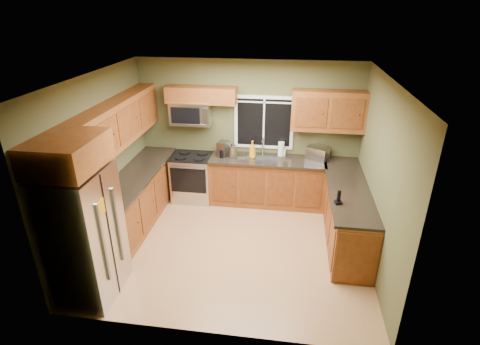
% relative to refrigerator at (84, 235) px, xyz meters
% --- Properties ---
extents(floor, '(4.20, 4.20, 0.00)m').
position_rel_refrigerator_xyz_m(floor, '(1.74, 1.30, -0.90)').
color(floor, '#AD794C').
rests_on(floor, ground).
extents(ceiling, '(4.20, 4.20, 0.00)m').
position_rel_refrigerator_xyz_m(ceiling, '(1.74, 1.30, 1.80)').
color(ceiling, white).
rests_on(ceiling, back_wall).
extents(back_wall, '(4.20, 0.00, 4.20)m').
position_rel_refrigerator_xyz_m(back_wall, '(1.74, 3.10, 0.45)').
color(back_wall, brown).
rests_on(back_wall, ground).
extents(front_wall, '(4.20, 0.00, 4.20)m').
position_rel_refrigerator_xyz_m(front_wall, '(1.74, -0.50, 0.45)').
color(front_wall, brown).
rests_on(front_wall, ground).
extents(left_wall, '(0.00, 3.60, 3.60)m').
position_rel_refrigerator_xyz_m(left_wall, '(-0.36, 1.30, 0.45)').
color(left_wall, brown).
rests_on(left_wall, ground).
extents(right_wall, '(0.00, 3.60, 3.60)m').
position_rel_refrigerator_xyz_m(right_wall, '(3.84, 1.30, 0.45)').
color(right_wall, brown).
rests_on(right_wall, ground).
extents(window, '(1.12, 0.03, 1.02)m').
position_rel_refrigerator_xyz_m(window, '(2.04, 3.08, 0.65)').
color(window, white).
rests_on(window, back_wall).
extents(base_cabinets_left, '(0.60, 2.65, 0.90)m').
position_rel_refrigerator_xyz_m(base_cabinets_left, '(-0.06, 1.78, -0.45)').
color(base_cabinets_left, brown).
rests_on(base_cabinets_left, ground).
extents(countertop_left, '(0.65, 2.65, 0.04)m').
position_rel_refrigerator_xyz_m(countertop_left, '(-0.04, 1.78, 0.02)').
color(countertop_left, black).
rests_on(countertop_left, base_cabinets_left).
extents(base_cabinets_back, '(2.17, 0.60, 0.90)m').
position_rel_refrigerator_xyz_m(base_cabinets_back, '(2.15, 2.80, -0.45)').
color(base_cabinets_back, brown).
rests_on(base_cabinets_back, ground).
extents(countertop_back, '(2.17, 0.65, 0.04)m').
position_rel_refrigerator_xyz_m(countertop_back, '(2.15, 2.78, 0.02)').
color(countertop_back, black).
rests_on(countertop_back, base_cabinets_back).
extents(base_cabinets_peninsula, '(0.60, 2.52, 0.90)m').
position_rel_refrigerator_xyz_m(base_cabinets_peninsula, '(3.54, 1.84, -0.45)').
color(base_cabinets_peninsula, brown).
rests_on(base_cabinets_peninsula, ground).
extents(countertop_peninsula, '(0.65, 2.50, 0.04)m').
position_rel_refrigerator_xyz_m(countertop_peninsula, '(3.51, 1.85, 0.02)').
color(countertop_peninsula, black).
rests_on(countertop_peninsula, base_cabinets_peninsula).
extents(upper_cabinets_left, '(0.33, 2.65, 0.72)m').
position_rel_refrigerator_xyz_m(upper_cabinets_left, '(-0.20, 1.78, 0.96)').
color(upper_cabinets_left, brown).
rests_on(upper_cabinets_left, left_wall).
extents(upper_cabinets_back_left, '(1.30, 0.33, 0.30)m').
position_rel_refrigerator_xyz_m(upper_cabinets_back_left, '(0.89, 2.94, 1.17)').
color(upper_cabinets_back_left, brown).
rests_on(upper_cabinets_back_left, back_wall).
extents(upper_cabinets_back_right, '(1.30, 0.33, 0.72)m').
position_rel_refrigerator_xyz_m(upper_cabinets_back_right, '(3.19, 2.94, 0.96)').
color(upper_cabinets_back_right, brown).
rests_on(upper_cabinets_back_right, back_wall).
extents(upper_cabinet_over_fridge, '(0.72, 0.90, 0.38)m').
position_rel_refrigerator_xyz_m(upper_cabinet_over_fridge, '(-0.00, 0.00, 1.13)').
color(upper_cabinet_over_fridge, brown).
rests_on(upper_cabinet_over_fridge, left_wall).
extents(refrigerator, '(0.74, 0.90, 1.80)m').
position_rel_refrigerator_xyz_m(refrigerator, '(0.00, 0.00, 0.00)').
color(refrigerator, '#B7B7BC').
rests_on(refrigerator, ground).
extents(range, '(0.76, 0.69, 0.94)m').
position_rel_refrigerator_xyz_m(range, '(0.69, 2.77, -0.43)').
color(range, '#B7B7BC').
rests_on(range, ground).
extents(microwave, '(0.76, 0.41, 0.42)m').
position_rel_refrigerator_xyz_m(microwave, '(0.69, 2.91, 0.83)').
color(microwave, '#B7B7BC').
rests_on(microwave, back_wall).
extents(sink, '(0.60, 0.42, 0.36)m').
position_rel_refrigerator_xyz_m(sink, '(2.04, 2.79, 0.05)').
color(sink, slate).
rests_on(sink, countertop_back).
extents(toaster_oven, '(0.47, 0.43, 0.24)m').
position_rel_refrigerator_xyz_m(toaster_oven, '(3.07, 2.92, 0.16)').
color(toaster_oven, '#B7B7BC').
rests_on(toaster_oven, countertop_back).
extents(coffee_maker, '(0.23, 0.27, 0.29)m').
position_rel_refrigerator_xyz_m(coffee_maker, '(1.30, 2.80, 0.18)').
color(coffee_maker, slate).
rests_on(coffee_maker, countertop_back).
extents(kettle, '(0.22, 0.22, 0.30)m').
position_rel_refrigerator_xyz_m(kettle, '(1.50, 2.73, 0.18)').
color(kettle, '#B7B7BC').
rests_on(kettle, countertop_back).
extents(paper_towel_roll, '(0.15, 0.15, 0.30)m').
position_rel_refrigerator_xyz_m(paper_towel_roll, '(2.39, 2.98, 0.18)').
color(paper_towel_roll, white).
rests_on(paper_towel_roll, countertop_back).
extents(soap_bottle_a, '(0.14, 0.14, 0.33)m').
position_rel_refrigerator_xyz_m(soap_bottle_a, '(1.86, 2.80, 0.21)').
color(soap_bottle_a, orange).
rests_on(soap_bottle_a, countertop_back).
extents(soap_bottle_b, '(0.10, 0.10, 0.17)m').
position_rel_refrigerator_xyz_m(soap_bottle_b, '(2.44, 3.00, 0.13)').
color(soap_bottle_b, white).
rests_on(soap_bottle_b, countertop_back).
extents(cordless_phone, '(0.12, 0.12, 0.21)m').
position_rel_refrigerator_xyz_m(cordless_phone, '(3.29, 1.23, 0.10)').
color(cordless_phone, black).
rests_on(cordless_phone, countertop_peninsula).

